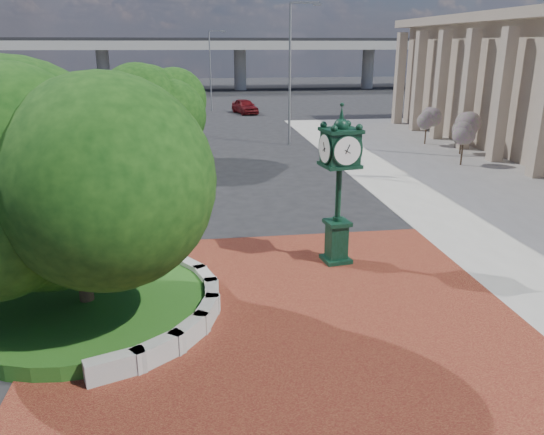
{
  "coord_description": "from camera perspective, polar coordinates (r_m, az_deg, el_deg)",
  "views": [
    {
      "loc": [
        -2.02,
        -12.89,
        6.68
      ],
      "look_at": [
        0.04,
        1.5,
        1.91
      ],
      "focal_mm": 35.0,
      "sensor_mm": 36.0,
      "label": 1
    }
  ],
  "objects": [
    {
      "name": "ground",
      "position": [
        14.66,
        0.67,
        -8.94
      ],
      "size": [
        200.0,
        200.0,
        0.0
      ],
      "primitive_type": "plane",
      "color": "black",
      "rests_on": "ground"
    },
    {
      "name": "street_lamp_near",
      "position": [
        36.66,
        2.3,
        16.21
      ],
      "size": [
        2.07,
        0.56,
        9.27
      ],
      "color": "slate",
      "rests_on": "ground"
    },
    {
      "name": "overpass",
      "position": [
        82.91,
        -7.27,
        17.94
      ],
      "size": [
        90.0,
        12.0,
        7.5
      ],
      "color": "#9E9B93",
      "rests_on": "ground"
    },
    {
      "name": "tree_street",
      "position": [
        31.14,
        -12.0,
        11.44
      ],
      "size": [
        4.4,
        4.4,
        5.45
      ],
      "color": "#38281C",
      "rests_on": "ground"
    },
    {
      "name": "plaza",
      "position": [
        13.78,
        1.32,
        -10.74
      ],
      "size": [
        12.0,
        12.0,
        0.04
      ],
      "primitive_type": "cube",
      "color": "maroon",
      "rests_on": "ground"
    },
    {
      "name": "shrub_far",
      "position": [
        38.62,
        16.3,
        9.89
      ],
      "size": [
        1.2,
        1.2,
        2.2
      ],
      "color": "#38281C",
      "rests_on": "ground"
    },
    {
      "name": "street_lamp_far",
      "position": [
        56.41,
        -6.47,
        16.03
      ],
      "size": [
        1.79,
        0.38,
        7.98
      ],
      "color": "slate",
      "rests_on": "ground"
    },
    {
      "name": "parked_car",
      "position": [
        54.41,
        -2.94,
        11.86
      ],
      "size": [
        2.74,
        4.54,
        1.45
      ],
      "primitive_type": "imported",
      "rotation": [
        0.0,
        0.0,
        0.26
      ],
      "color": "#510B0E",
      "rests_on": "ground"
    },
    {
      "name": "post_clock",
      "position": [
        16.38,
        7.22,
        4.07
      ],
      "size": [
        1.16,
        1.16,
        4.97
      ],
      "color": "black",
      "rests_on": "ground"
    },
    {
      "name": "shrub_near",
      "position": [
        32.28,
        19.91,
        8.03
      ],
      "size": [
        1.2,
        1.2,
        2.2
      ],
      "color": "#38281C",
      "rests_on": "ground"
    },
    {
      "name": "tree_planter",
      "position": [
        13.55,
        -20.71,
        4.4
      ],
      "size": [
        5.2,
        5.2,
        6.33
      ],
      "color": "#38281C",
      "rests_on": "ground"
    },
    {
      "name": "shrub_mid",
      "position": [
        35.62,
        19.79,
        8.91
      ],
      "size": [
        1.2,
        1.2,
        2.2
      ],
      "color": "#38281C",
      "rests_on": "ground"
    },
    {
      "name": "planter_wall",
      "position": [
        14.41,
        -10.14,
        -8.55
      ],
      "size": [
        2.96,
        6.77,
        0.54
      ],
      "color": "#9E9B93",
      "rests_on": "ground"
    },
    {
      "name": "grass_bed",
      "position": [
        14.73,
        -19.18,
        -9.02
      ],
      "size": [
        6.1,
        6.1,
        0.4
      ],
      "primitive_type": "cylinder",
      "color": "#214C15",
      "rests_on": "ground"
    }
  ]
}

